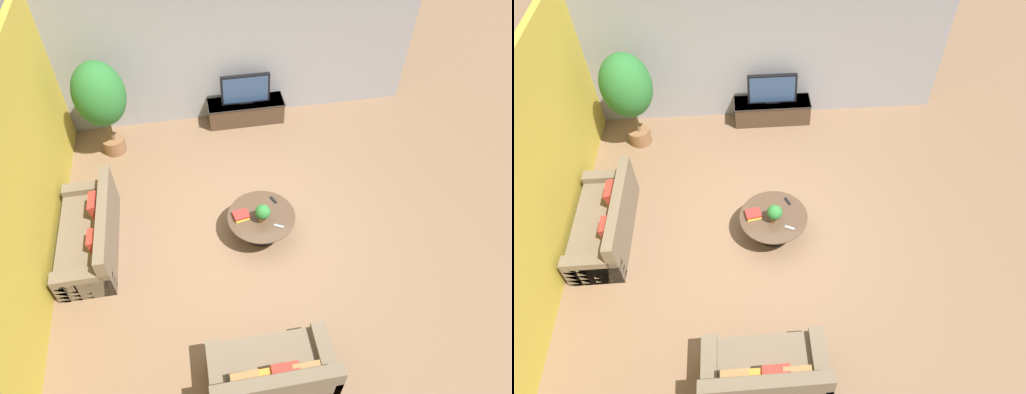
% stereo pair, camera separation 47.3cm
% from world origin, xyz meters
% --- Properties ---
extents(ground_plane, '(24.00, 24.00, 0.00)m').
position_xyz_m(ground_plane, '(0.00, 0.00, 0.00)').
color(ground_plane, brown).
extents(back_wall_stone, '(7.40, 0.12, 3.00)m').
position_xyz_m(back_wall_stone, '(0.00, 3.26, 1.50)').
color(back_wall_stone, '#939399').
rests_on(back_wall_stone, ground).
extents(side_wall_left, '(0.12, 7.40, 3.00)m').
position_xyz_m(side_wall_left, '(-3.26, 0.20, 1.50)').
color(side_wall_left, gold).
rests_on(side_wall_left, ground).
extents(media_console, '(1.56, 0.50, 0.46)m').
position_xyz_m(media_console, '(0.29, 2.94, 0.24)').
color(media_console, '#473323').
rests_on(media_console, ground).
extents(television, '(0.98, 0.13, 0.63)m').
position_xyz_m(television, '(0.29, 2.94, 0.77)').
color(television, black).
rests_on(television, media_console).
extents(coffee_table, '(1.09, 1.09, 0.43)m').
position_xyz_m(coffee_table, '(0.07, -0.01, 0.30)').
color(coffee_table, black).
rests_on(coffee_table, ground).
extents(couch_by_wall, '(0.84, 1.95, 0.84)m').
position_xyz_m(couch_by_wall, '(-2.65, 0.18, 0.28)').
color(couch_by_wall, brown).
rests_on(couch_by_wall, ground).
extents(couch_near_entry, '(1.59, 0.84, 0.84)m').
position_xyz_m(couch_near_entry, '(-0.24, -2.46, 0.29)').
color(couch_near_entry, brown).
rests_on(couch_near_entry, ground).
extents(potted_palm_tall, '(0.92, 0.92, 1.94)m').
position_xyz_m(potted_palm_tall, '(-2.37, 2.46, 1.27)').
color(potted_palm_tall, brown).
rests_on(potted_palm_tall, ground).
extents(potted_plant_tabletop, '(0.24, 0.24, 0.31)m').
position_xyz_m(potted_plant_tabletop, '(0.07, -0.08, 0.60)').
color(potted_plant_tabletop, brown).
rests_on(potted_plant_tabletop, coffee_table).
extents(book_stack, '(0.27, 0.25, 0.07)m').
position_xyz_m(book_stack, '(-0.26, 0.03, 0.46)').
color(book_stack, gold).
rests_on(book_stack, coffee_table).
extents(remote_black, '(0.10, 0.16, 0.02)m').
position_xyz_m(remote_black, '(0.32, 0.28, 0.44)').
color(remote_black, black).
rests_on(remote_black, coffee_table).
extents(remote_silver, '(0.16, 0.11, 0.02)m').
position_xyz_m(remote_silver, '(0.30, -0.27, 0.44)').
color(remote_silver, gray).
rests_on(remote_silver, coffee_table).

